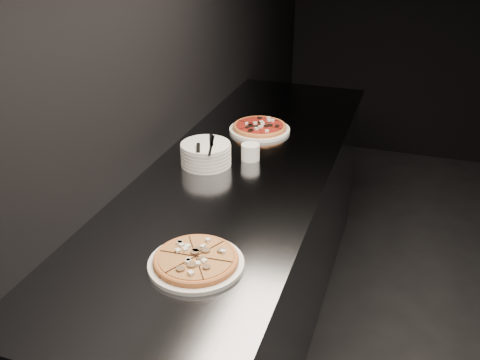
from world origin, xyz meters
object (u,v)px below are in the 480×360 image
(pizza_tomato, at_px, (260,128))
(cutlery, at_px, (206,145))
(plate_stack, at_px, (206,154))
(counter, at_px, (242,254))
(ramekin, at_px, (250,151))
(pizza_mushroom, at_px, (196,261))

(pizza_tomato, xyz_separation_m, cutlery, (-0.10, -0.45, 0.08))
(plate_stack, xyz_separation_m, cutlery, (0.01, -0.02, 0.05))
(counter, xyz_separation_m, plate_stack, (-0.15, -0.04, 0.51))
(counter, bearing_deg, pizza_tomato, 95.88)
(plate_stack, height_order, ramekin, plate_stack)
(pizza_mushroom, height_order, ramekin, ramekin)
(pizza_tomato, distance_m, plate_stack, 0.45)
(cutlery, bearing_deg, ramekin, 15.68)
(counter, relative_size, pizza_mushroom, 8.25)
(counter, xyz_separation_m, cutlery, (-0.14, -0.05, 0.56))
(pizza_tomato, relative_size, plate_stack, 1.44)
(counter, distance_m, pizza_mushroom, 0.87)
(plate_stack, relative_size, cutlery, 0.94)
(plate_stack, xyz_separation_m, ramekin, (0.17, 0.11, -0.01))
(cutlery, bearing_deg, pizza_mushroom, -93.00)
(pizza_mushroom, bearing_deg, plate_stack, 109.34)
(plate_stack, bearing_deg, ramekin, 32.58)
(pizza_mushroom, distance_m, ramekin, 0.79)
(cutlery, height_order, ramekin, cutlery)
(pizza_tomato, bearing_deg, ramekin, -80.37)
(counter, height_order, pizza_tomato, pizza_tomato)
(pizza_mushroom, bearing_deg, ramekin, 95.43)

